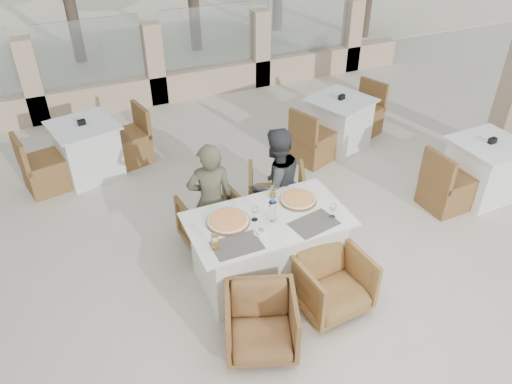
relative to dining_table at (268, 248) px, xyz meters
name	(u,v)px	position (x,y,z in m)	size (l,w,h in m)	color
ground	(271,272)	(0.06, 0.03, -0.39)	(80.00, 80.00, 0.00)	beige
perimeter_wall_far	(154,58)	(0.06, 4.83, 0.42)	(10.00, 0.34, 1.60)	#D0B493
dining_table	(268,248)	(0.00, 0.00, 0.00)	(1.60, 0.90, 0.77)	white
placemat_near_left	(237,245)	(-0.43, -0.25, 0.39)	(0.45, 0.30, 0.00)	#555049
placemat_near_right	(314,224)	(0.37, -0.25, 0.39)	(0.45, 0.30, 0.00)	#554F49
pizza_left	(228,220)	(-0.38, 0.10, 0.41)	(0.43, 0.43, 0.06)	#F85621
pizza_right	(298,199)	(0.41, 0.14, 0.41)	(0.38, 0.38, 0.05)	#CF5A1C
water_bottle	(272,210)	(0.02, -0.04, 0.52)	(0.08, 0.08, 0.26)	#C2E4FF
wine_glass_centre	(255,212)	(-0.13, 0.04, 0.48)	(0.08, 0.08, 0.18)	white
wine_glass_corner	(333,210)	(0.59, -0.23, 0.48)	(0.08, 0.08, 0.18)	white
beer_glass_left	(215,242)	(-0.63, -0.20, 0.45)	(0.07, 0.07, 0.14)	orange
beer_glass_right	(273,192)	(0.20, 0.32, 0.45)	(0.06, 0.06, 0.13)	gold
olive_dish	(261,231)	(-0.15, -0.17, 0.41)	(0.11, 0.11, 0.04)	white
armchair_far_left	(213,222)	(-0.33, 0.74, -0.08)	(0.65, 0.67, 0.61)	brown
armchair_far_right	(276,193)	(0.55, 0.95, -0.07)	(0.67, 0.69, 0.63)	olive
armchair_near_left	(261,323)	(-0.43, -0.79, -0.09)	(0.63, 0.65, 0.59)	brown
armchair_near_right	(331,282)	(0.40, -0.62, -0.07)	(0.66, 0.68, 0.62)	olive
diner_left	(211,201)	(-0.38, 0.63, 0.30)	(0.50, 0.33, 1.37)	#4D4F39
diner_right	(275,185)	(0.38, 0.64, 0.30)	(0.66, 0.52, 1.36)	#373A3C
bg_table_a	(88,150)	(-1.41, 2.82, 0.00)	(1.64, 0.82, 0.77)	white
bg_table_b	(339,123)	(2.16, 2.14, 0.00)	(1.64, 0.82, 0.77)	white
bg_table_c	(484,169)	(3.18, 0.28, 0.00)	(1.64, 0.82, 0.77)	white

